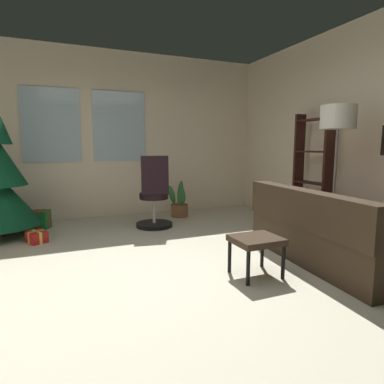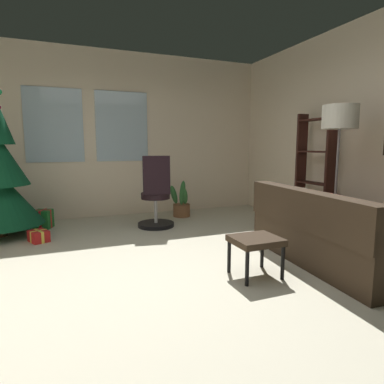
# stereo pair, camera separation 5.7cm
# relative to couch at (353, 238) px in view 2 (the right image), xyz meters

# --- Properties ---
(ground_plane) EXTENTS (5.50, 6.10, 0.10)m
(ground_plane) POSITION_rel_couch_xyz_m (-1.94, 0.36, -0.33)
(ground_plane) COLOR beige
(wall_back_with_windows) EXTENTS (5.50, 0.12, 2.87)m
(wall_back_with_windows) POSITION_rel_couch_xyz_m (-1.96, 3.45, 1.16)
(wall_back_with_windows) COLOR beige
(wall_back_with_windows) RESTS_ON ground_plane
(couch) EXTENTS (1.78, 2.01, 0.79)m
(couch) POSITION_rel_couch_xyz_m (0.00, 0.00, 0.00)
(couch) COLOR #34271B
(couch) RESTS_ON ground_plane
(footstool) EXTENTS (0.44, 0.40, 0.38)m
(footstool) POSITION_rel_couch_xyz_m (-1.14, 0.10, 0.05)
(footstool) COLOR #34271B
(footstool) RESTS_ON ground_plane
(gift_box_red) EXTENTS (0.29, 0.32, 0.15)m
(gift_box_red) POSITION_rel_couch_xyz_m (-3.15, 2.12, -0.21)
(gift_box_red) COLOR red
(gift_box_red) RESTS_ON ground_plane
(gift_box_green) EXTENTS (0.30, 0.30, 0.29)m
(gift_box_green) POSITION_rel_couch_xyz_m (-3.13, 2.88, -0.14)
(gift_box_green) COLOR #1E722D
(gift_box_green) RESTS_ON ground_plane
(office_chair) EXTENTS (0.56, 0.56, 1.10)m
(office_chair) POSITION_rel_couch_xyz_m (-1.52, 2.28, 0.16)
(office_chair) COLOR black
(office_chair) RESTS_ON ground_plane
(bookshelf) EXTENTS (0.18, 0.64, 1.72)m
(bookshelf) POSITION_rel_couch_xyz_m (0.59, 1.26, 0.47)
(bookshelf) COLOR #321813
(bookshelf) RESTS_ON ground_plane
(floor_lamp) EXTENTS (0.41, 0.41, 1.72)m
(floor_lamp) POSITION_rel_couch_xyz_m (0.28, 0.55, 1.21)
(floor_lamp) COLOR slate
(floor_lamp) RESTS_ON ground_plane
(potted_plant) EXTENTS (0.39, 0.35, 0.65)m
(potted_plant) POSITION_rel_couch_xyz_m (-0.90, 2.87, -0.06)
(potted_plant) COLOR brown
(potted_plant) RESTS_ON ground_plane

